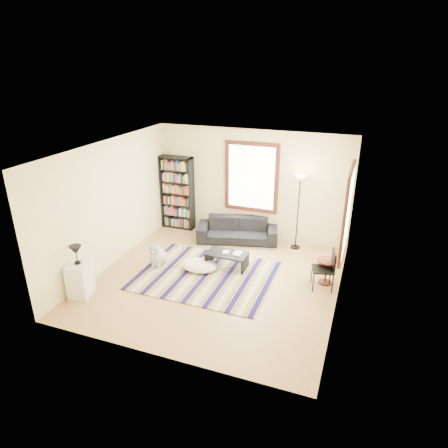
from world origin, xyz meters
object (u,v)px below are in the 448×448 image
(floor_cushion, at_px, (199,265))
(floor_lamp, at_px, (298,213))
(folding_chair, at_px, (323,269))
(white_cabinet, at_px, (80,279))
(dog, at_px, (158,253))
(coffee_table, at_px, (227,260))
(bookshelf, at_px, (177,193))
(sofa, at_px, (237,230))
(side_table, at_px, (326,272))

(floor_cushion, xyz_separation_m, floor_lamp, (1.80, 1.86, 0.83))
(floor_cushion, distance_m, folding_chair, 2.69)
(white_cabinet, bearing_deg, floor_cushion, 29.97)
(dog, bearing_deg, folding_chair, -3.80)
(folding_chair, distance_m, white_cabinet, 4.85)
(coffee_table, height_order, dog, dog)
(coffee_table, height_order, white_cabinet, white_cabinet)
(bookshelf, xyz_separation_m, coffee_table, (2.07, -1.71, -0.82))
(sofa, distance_m, dog, 2.26)
(coffee_table, distance_m, floor_lamp, 2.12)
(sofa, bearing_deg, coffee_table, -95.47)
(coffee_table, relative_size, dog, 1.47)
(sofa, height_order, bookshelf, bookshelf)
(folding_chair, bearing_deg, bookshelf, 142.54)
(folding_chair, bearing_deg, dog, 171.32)
(floor_lamp, distance_m, dog, 3.45)
(white_cabinet, bearing_deg, dog, 48.19)
(bookshelf, relative_size, side_table, 3.70)
(white_cabinet, bearing_deg, floor_lamp, 30.75)
(sofa, relative_size, white_cabinet, 2.90)
(white_cabinet, xyz_separation_m, dog, (0.84, 1.62, -0.04))
(bookshelf, bearing_deg, folding_chair, -23.75)
(floor_cushion, distance_m, white_cabinet, 2.51)
(coffee_table, xyz_separation_m, folding_chair, (2.12, -0.14, 0.25))
(sofa, relative_size, folding_chair, 2.36)
(bookshelf, distance_m, dog, 2.34)
(side_table, xyz_separation_m, dog, (-3.66, -0.53, 0.04))
(bookshelf, height_order, side_table, bookshelf)
(sofa, xyz_separation_m, folding_chair, (2.36, -1.57, 0.13))
(coffee_table, relative_size, white_cabinet, 1.29)
(side_table, relative_size, folding_chair, 0.63)
(dog, bearing_deg, bookshelf, 96.07)
(floor_cushion, bearing_deg, dog, -172.20)
(sofa, height_order, dog, dog)
(sofa, relative_size, side_table, 3.76)
(sofa, height_order, floor_lamp, floor_lamp)
(sofa, height_order, floor_cushion, sofa)
(floor_lamp, relative_size, dog, 3.03)
(floor_cushion, xyz_separation_m, side_table, (2.71, 0.40, 0.17))
(sofa, relative_size, floor_cushion, 2.46)
(coffee_table, xyz_separation_m, floor_lamp, (1.25, 1.54, 0.75))
(bookshelf, relative_size, floor_lamp, 1.08)
(bookshelf, relative_size, floor_cushion, 2.42)
(folding_chair, distance_m, dog, 3.63)
(side_table, distance_m, folding_chair, 0.27)
(floor_lamp, height_order, side_table, floor_lamp)
(bookshelf, height_order, coffee_table, bookshelf)
(coffee_table, xyz_separation_m, floor_cushion, (-0.54, -0.32, -0.08))
(bookshelf, bearing_deg, coffee_table, -39.57)
(floor_cushion, bearing_deg, floor_lamp, 45.98)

